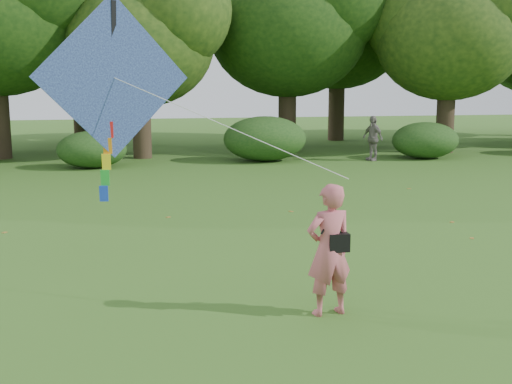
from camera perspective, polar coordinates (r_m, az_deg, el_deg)
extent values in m
plane|color=#265114|center=(9.30, 6.32, -11.11)|extent=(100.00, 100.00, 0.00)
imported|color=#C05A63|center=(9.18, 6.51, -5.13)|extent=(0.77, 0.57, 1.91)
imported|color=gray|center=(27.47, 10.31, 4.72)|extent=(0.84, 1.20, 1.89)
cube|color=black|center=(9.16, 7.30, -4.44)|extent=(0.30, 0.20, 0.26)
cylinder|color=black|center=(9.03, 6.65, -2.23)|extent=(0.33, 0.14, 0.47)
cube|color=#254FA0|center=(10.57, -12.58, 9.92)|extent=(2.44, 0.94, 2.58)
cube|color=black|center=(10.60, -12.58, 9.92)|extent=(0.18, 0.27, 2.36)
cylinder|color=white|center=(9.60, -2.93, 5.98)|extent=(3.20, 2.20, 1.41)
cube|color=red|center=(10.62, -12.95, 5.42)|extent=(0.14, 0.06, 0.26)
cube|color=orange|center=(10.64, -13.06, 4.02)|extent=(0.14, 0.06, 0.26)
cube|color=yellow|center=(10.67, -13.17, 2.62)|extent=(0.14, 0.06, 0.26)
cube|color=green|center=(10.71, -13.27, 1.24)|extent=(0.14, 0.06, 0.26)
cube|color=blue|center=(10.75, -13.38, -0.14)|extent=(0.14, 0.06, 0.26)
cylinder|color=#3A2D1E|center=(28.32, -10.12, 6.16)|extent=(0.80, 0.80, 3.15)
ellipsoid|color=#1E3F11|center=(28.31, -10.33, 12.91)|extent=(6.40, 6.40, 5.44)
cylinder|color=#3A2D1E|center=(31.26, 2.79, 7.12)|extent=(0.86, 0.86, 3.67)
ellipsoid|color=#1E3F11|center=(31.32, 2.85, 14.31)|extent=(7.60, 7.60, 6.46)
cylinder|color=#3A2D1E|center=(31.45, 16.49, 6.52)|extent=(0.83, 0.83, 3.43)
ellipsoid|color=#1E3F11|center=(31.48, 16.81, 13.05)|extent=(6.80, 6.80, 5.78)
cylinder|color=#3A2D1E|center=(35.86, -15.29, 6.99)|extent=(0.84, 0.84, 3.50)
ellipsoid|color=#1E3F11|center=(35.89, -15.56, 12.86)|extent=(7.00, 7.00, 5.95)
cylinder|color=#3A2D1E|center=(36.70, 7.16, 7.73)|extent=(0.90, 0.90, 4.02)
ellipsoid|color=#1E3F11|center=(36.79, 7.30, 14.21)|extent=(7.80, 7.80, 6.63)
ellipsoid|color=#264919|center=(25.52, -14.39, 3.68)|extent=(2.66, 2.09, 1.42)
ellipsoid|color=#264919|center=(26.88, 0.79, 4.76)|extent=(3.50, 2.75, 1.88)
ellipsoid|color=#264919|center=(28.74, 14.82, 4.47)|extent=(2.94, 2.31, 1.58)
cube|color=olive|center=(15.28, -21.45, -3.37)|extent=(0.13, 0.14, 0.01)
cube|color=olive|center=(14.47, 18.64, -3.92)|extent=(0.13, 0.14, 0.01)
cube|color=olive|center=(16.52, 3.13, -1.73)|extent=(0.13, 0.14, 0.01)
cube|color=olive|center=(15.95, -7.80, -2.23)|extent=(0.14, 0.14, 0.01)
cube|color=olive|center=(15.96, 17.02, -2.57)|extent=(0.14, 0.14, 0.01)
cube|color=olive|center=(20.53, 13.44, 0.29)|extent=(0.12, 0.09, 0.01)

